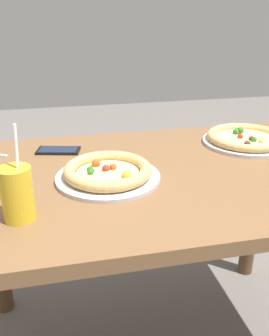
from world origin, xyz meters
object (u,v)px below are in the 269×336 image
(pizza_far, at_px, (246,139))
(cell_phone, at_px, (58,150))
(pizza_near, at_px, (108,172))
(drink_cup_colored, at_px, (17,194))

(pizza_far, relative_size, cell_phone, 1.97)
(pizza_near, relative_size, pizza_far, 0.97)
(cell_phone, bearing_deg, pizza_near, -62.77)
(pizza_near, xyz_separation_m, cell_phone, (-0.14, 0.27, -0.02))
(pizza_near, distance_m, drink_cup_colored, 0.30)
(pizza_near, height_order, pizza_far, pizza_near)
(pizza_near, distance_m, pizza_far, 0.59)
(pizza_far, relative_size, drink_cup_colored, 1.36)
(cell_phone, bearing_deg, drink_cup_colored, -103.02)
(pizza_near, bearing_deg, cell_phone, 117.23)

